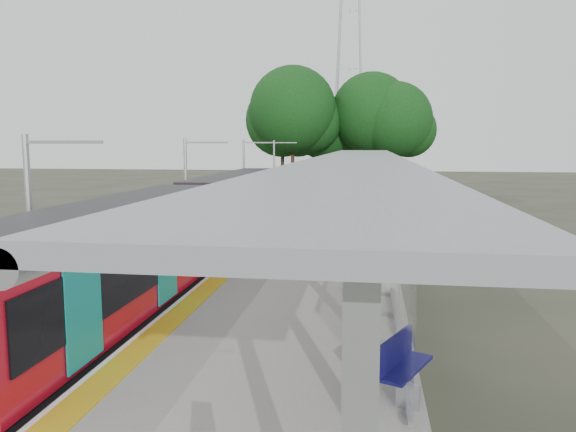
% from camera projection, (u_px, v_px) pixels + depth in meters
% --- Properties ---
extents(trackbed, '(3.00, 70.00, 0.24)m').
position_uv_depth(trackbed, '(230.00, 249.00, 26.83)').
color(trackbed, '#59544C').
rests_on(trackbed, ground).
extents(platform, '(6.00, 50.00, 1.00)m').
position_uv_depth(platform, '(324.00, 244.00, 26.13)').
color(platform, gray).
rests_on(platform, ground).
extents(tactile_strip, '(0.60, 50.00, 0.02)m').
position_uv_depth(tactile_strip, '(270.00, 232.00, 26.43)').
color(tactile_strip, gold).
rests_on(tactile_strip, platform).
extents(end_fence, '(6.00, 0.10, 1.20)m').
position_uv_depth(end_fence, '(347.00, 183.00, 50.47)').
color(end_fence, '#9EA0A5').
rests_on(end_fence, platform).
extents(train, '(2.74, 27.60, 3.62)m').
position_uv_depth(train, '(198.00, 224.00, 21.67)').
color(train, black).
rests_on(train, ground).
extents(canopy, '(3.27, 38.00, 3.66)m').
position_uv_depth(canopy, '(359.00, 168.00, 21.68)').
color(canopy, '#9EA0A5').
rests_on(canopy, platform).
extents(pylon, '(8.00, 4.00, 38.00)m').
position_uv_depth(pylon, '(350.00, 40.00, 75.89)').
color(pylon, '#9EA0A5').
rests_on(pylon, ground).
extents(tree_cluster, '(19.02, 11.90, 12.84)m').
position_uv_depth(tree_cluster, '(332.00, 117.00, 57.23)').
color(tree_cluster, '#382316').
rests_on(tree_cluster, ground).
extents(catenary_masts, '(2.08, 48.16, 5.40)m').
position_uv_depth(catenary_masts, '(188.00, 193.00, 25.73)').
color(catenary_masts, '#9EA0A5').
rests_on(catenary_masts, ground).
extents(bench_near, '(1.02, 1.50, 0.99)m').
position_uv_depth(bench_near, '(401.00, 363.00, 9.40)').
color(bench_near, '#131054').
rests_on(bench_near, platform).
extents(bench_mid, '(0.75, 1.68, 1.11)m').
position_uv_depth(bench_mid, '(377.00, 227.00, 24.18)').
color(bench_mid, '#131054').
rests_on(bench_mid, platform).
extents(bench_far, '(0.79, 1.64, 1.08)m').
position_uv_depth(bench_far, '(371.00, 208.00, 31.56)').
color(bench_far, '#131054').
rests_on(bench_far, platform).
extents(info_pillar_far, '(0.44, 0.44, 1.94)m').
position_uv_depth(info_pillar_far, '(355.00, 201.00, 32.61)').
color(info_pillar_far, beige).
rests_on(info_pillar_far, platform).
extents(litter_bin, '(0.43, 0.43, 0.80)m').
position_uv_depth(litter_bin, '(369.00, 295.00, 14.02)').
color(litter_bin, '#9EA0A5').
rests_on(litter_bin, platform).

